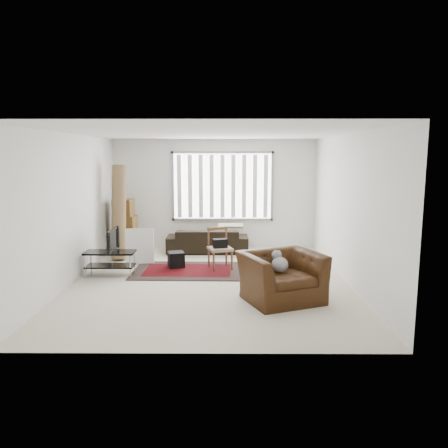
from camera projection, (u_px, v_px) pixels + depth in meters
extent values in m
plane|color=beige|center=(210.00, 281.00, 8.10)|extent=(6.00, 6.00, 0.00)
cube|color=white|center=(209.00, 133.00, 7.68)|extent=(5.00, 6.00, 0.02)
cube|color=white|center=(214.00, 194.00, 10.86)|extent=(5.00, 0.02, 2.70)
cube|color=white|center=(199.00, 241.00, 4.93)|extent=(5.00, 0.02, 2.70)
cube|color=white|center=(72.00, 209.00, 7.91)|extent=(0.02, 6.00, 2.70)
cube|color=white|center=(348.00, 209.00, 7.88)|extent=(0.02, 6.00, 2.70)
cube|color=white|center=(222.00, 186.00, 10.80)|extent=(2.40, 0.01, 1.60)
cube|color=gray|center=(222.00, 186.00, 10.78)|extent=(2.52, 0.06, 1.72)
cube|color=white|center=(222.00, 186.00, 10.75)|extent=(2.40, 0.02, 1.55)
cube|color=black|center=(188.00, 271.00, 8.80)|extent=(2.20, 1.49, 0.02)
cube|color=#4C060B|center=(188.00, 270.00, 8.80)|extent=(1.74, 1.03, 0.00)
cube|color=black|center=(110.00, 252.00, 8.41)|extent=(0.95, 0.43, 0.04)
cube|color=black|center=(110.00, 266.00, 8.45)|extent=(0.92, 0.40, 0.03)
cylinder|color=#B2B2B7|center=(85.00, 266.00, 8.27)|extent=(0.03, 0.03, 0.48)
cylinder|color=#B2B2B7|center=(130.00, 266.00, 8.26)|extent=(0.03, 0.03, 0.48)
cylinder|color=#B2B2B7|center=(91.00, 261.00, 8.63)|extent=(0.03, 0.03, 0.48)
cylinder|color=#B2B2B7|center=(134.00, 261.00, 8.62)|extent=(0.03, 0.03, 0.48)
imported|color=black|center=(109.00, 240.00, 8.37)|extent=(0.10, 0.77, 0.44)
cube|color=black|center=(176.00, 259.00, 9.03)|extent=(0.39, 0.39, 0.31)
cube|color=brown|center=(126.00, 244.00, 10.34)|extent=(0.56, 0.52, 0.48)
cube|color=brown|center=(125.00, 225.00, 10.24)|extent=(0.51, 0.47, 0.43)
cube|color=brown|center=(124.00, 207.00, 10.22)|extent=(0.46, 0.46, 0.38)
cube|color=silver|center=(140.00, 246.00, 9.36)|extent=(0.62, 0.27, 0.77)
cylinder|color=brown|center=(119.00, 212.00, 9.71)|extent=(0.32, 0.70, 2.11)
imported|color=black|center=(208.00, 237.00, 10.47)|extent=(1.94, 0.86, 0.74)
cube|color=#846C56|center=(220.00, 249.00, 8.89)|extent=(0.57, 0.57, 0.05)
cylinder|color=brown|center=(214.00, 262.00, 8.69)|extent=(0.04, 0.04, 0.42)
cylinder|color=brown|center=(232.00, 260.00, 8.80)|extent=(0.04, 0.04, 0.42)
cylinder|color=brown|center=(209.00, 257.00, 9.05)|extent=(0.04, 0.04, 0.42)
cylinder|color=brown|center=(226.00, 256.00, 9.16)|extent=(0.04, 0.04, 0.42)
cube|color=brown|center=(217.00, 228.00, 9.02)|extent=(0.42, 0.17, 0.06)
cube|color=brown|center=(209.00, 237.00, 9.00)|extent=(0.05, 0.05, 0.42)
cube|color=brown|center=(226.00, 236.00, 9.11)|extent=(0.05, 0.05, 0.42)
cube|color=black|center=(220.00, 243.00, 8.88)|extent=(0.32, 0.24, 0.18)
imported|color=#361D0B|center=(281.00, 274.00, 6.97)|extent=(1.49, 1.41, 0.88)
ellipsoid|color=#59595B|center=(282.00, 266.00, 6.95)|extent=(0.34, 0.38, 0.22)
sphere|color=#59595B|center=(277.00, 255.00, 7.08)|extent=(0.17, 0.17, 0.17)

